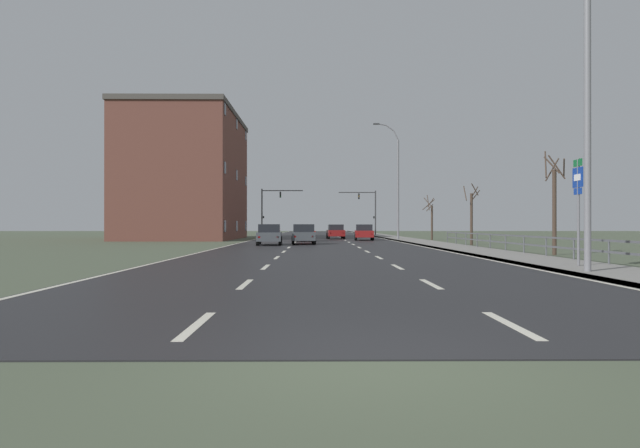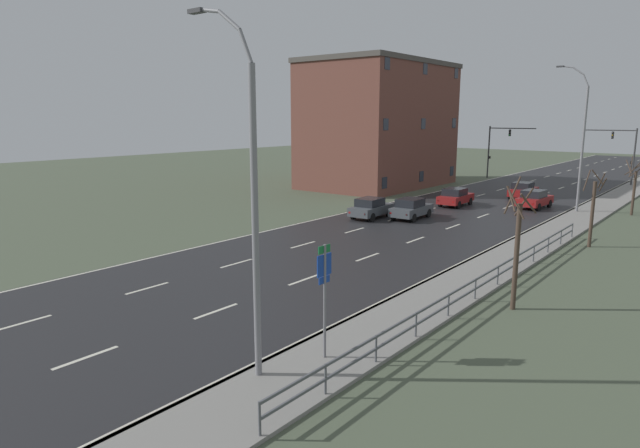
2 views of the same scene
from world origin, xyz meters
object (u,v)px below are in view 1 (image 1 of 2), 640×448
(brick_building, at_px, (186,176))
(car_distant, at_px, (364,232))
(street_lamp_foreground, at_px, (582,102))
(highway_sign, at_px, (578,198))
(street_lamp_midground, at_px, (397,183))
(car_far_left, at_px, (269,234))
(traffic_signal_left, at_px, (269,205))
(car_mid_centre, at_px, (336,232))
(car_near_left, at_px, (306,233))
(traffic_signal_right, at_px, (369,206))
(car_far_right, at_px, (303,234))

(brick_building, bearing_deg, car_distant, -14.65)
(street_lamp_foreground, distance_m, highway_sign, 3.63)
(street_lamp_midground, xyz_separation_m, car_far_left, (-11.46, -12.46, -4.87))
(street_lamp_foreground, relative_size, street_lamp_midground, 0.91)
(highway_sign, xyz_separation_m, traffic_signal_left, (-15.26, 54.18, 1.87))
(highway_sign, height_order, car_far_left, highway_sign)
(car_mid_centre, xyz_separation_m, car_near_left, (-3.11, -8.12, 0.00))
(car_mid_centre, xyz_separation_m, car_distant, (2.61, -5.06, 0.00))
(traffic_signal_right, relative_size, car_near_left, 1.53)
(highway_sign, bearing_deg, car_far_right, 113.12)
(street_lamp_foreground, relative_size, car_near_left, 2.55)
(highway_sign, distance_m, car_near_left, 32.49)
(car_near_left, xyz_separation_m, brick_building, (-12.98, 7.95, 5.96))
(street_lamp_midground, xyz_separation_m, traffic_signal_left, (-14.32, 20.20, -1.39))
(car_distant, bearing_deg, traffic_signal_left, 122.20)
(car_far_right, height_order, car_far_left, same)
(car_distant, bearing_deg, car_near_left, -148.38)
(traffic_signal_right, xyz_separation_m, traffic_signal_left, (-13.83, -1.98, 0.10))
(traffic_signal_right, relative_size, car_far_left, 1.52)
(street_lamp_midground, bearing_deg, brick_building, 167.44)
(highway_sign, bearing_deg, car_distant, 96.99)
(car_near_left, bearing_deg, highway_sign, -74.16)
(brick_building, bearing_deg, traffic_signal_right, 38.90)
(street_lamp_midground, relative_size, brick_building, 0.66)
(traffic_signal_right, bearing_deg, highway_sign, -88.54)
(car_distant, bearing_deg, car_far_right, -114.64)
(traffic_signal_left, relative_size, car_far_left, 1.55)
(street_lamp_foreground, xyz_separation_m, traffic_signal_left, (-14.31, 56.32, -0.91))
(brick_building, bearing_deg, car_far_right, -50.39)
(car_mid_centre, relative_size, car_distant, 0.99)
(traffic_signal_left, xyz_separation_m, car_far_right, (5.35, -30.97, -3.48))
(traffic_signal_left, distance_m, car_far_right, 31.63)
(street_lamp_foreground, xyz_separation_m, car_near_left, (-8.93, 33.04, -4.39))
(highway_sign, xyz_separation_m, car_mid_centre, (-6.78, 39.03, -1.62))
(street_lamp_midground, bearing_deg, traffic_signal_left, 125.32)
(traffic_signal_right, bearing_deg, brick_building, -141.10)
(street_lamp_midground, height_order, brick_building, brick_building)
(highway_sign, distance_m, traffic_signal_right, 56.20)
(car_distant, bearing_deg, street_lamp_midground, 3.49)
(brick_building, bearing_deg, car_mid_centre, 0.61)
(traffic_signal_left, distance_m, car_mid_centre, 17.71)
(car_far_left, bearing_deg, street_lamp_foreground, -66.99)
(street_lamp_midground, xyz_separation_m, traffic_signal_right, (-0.49, 22.18, -1.49))
(car_far_left, bearing_deg, car_distant, 53.69)
(highway_sign, bearing_deg, street_lamp_foreground, -113.99)
(car_distant, height_order, brick_building, brick_building)
(street_lamp_midground, height_order, car_near_left, street_lamp_midground)
(street_lamp_foreground, bearing_deg, street_lamp_midground, 89.98)
(street_lamp_midground, distance_m, car_distant, 5.84)
(brick_building, bearing_deg, traffic_signal_left, 63.60)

